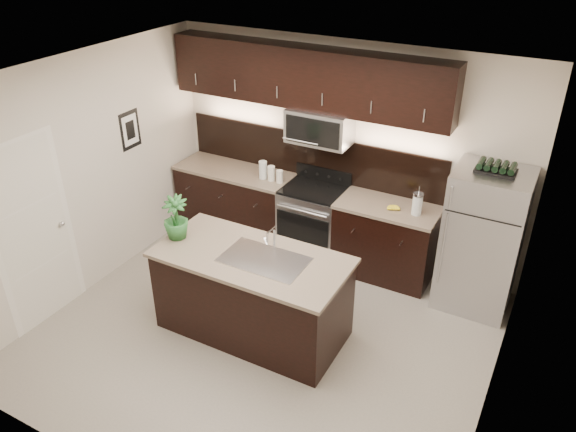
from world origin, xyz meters
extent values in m
plane|color=gray|center=(0.00, 0.00, 0.00)|extent=(4.50, 4.50, 0.00)
cube|color=beige|center=(0.00, 2.00, 1.35)|extent=(4.50, 0.02, 2.70)
cube|color=beige|center=(0.00, -2.00, 1.35)|extent=(4.50, 0.02, 2.70)
cube|color=beige|center=(-2.25, 0.00, 1.35)|extent=(0.02, 4.00, 2.70)
cube|color=beige|center=(2.25, 0.00, 1.35)|extent=(0.02, 4.00, 2.70)
cube|color=white|center=(0.00, 0.00, 2.70)|extent=(4.50, 4.00, 0.02)
cube|color=silver|center=(-2.23, -0.80, 1.01)|extent=(0.04, 0.80, 2.02)
sphere|color=silver|center=(-2.20, -0.48, 1.00)|extent=(0.06, 0.06, 0.06)
cube|color=black|center=(-2.24, 0.75, 1.65)|extent=(0.01, 0.32, 0.46)
cube|color=white|center=(-2.23, 0.75, 1.65)|extent=(0.00, 0.24, 0.36)
cube|color=black|center=(-1.42, 1.69, 0.45)|extent=(1.57, 0.62, 0.90)
cube|color=black|center=(0.71, 1.69, 0.45)|extent=(1.16, 0.62, 0.90)
cube|color=#B2B2B7|center=(-0.25, 1.69, 0.45)|extent=(0.76, 0.62, 0.90)
cube|color=black|center=(-0.25, 1.69, 0.92)|extent=(0.76, 0.60, 0.03)
cube|color=tan|center=(-1.42, 1.69, 0.92)|extent=(1.59, 0.65, 0.04)
cube|color=tan|center=(0.71, 1.69, 0.92)|extent=(1.18, 0.65, 0.04)
cube|color=black|center=(-0.46, 1.99, 1.22)|extent=(3.49, 0.02, 0.56)
cube|color=#B2B2B7|center=(-0.25, 1.80, 1.70)|extent=(0.76, 0.40, 0.40)
cube|color=black|center=(-0.46, 1.83, 2.25)|extent=(3.49, 0.33, 0.70)
cube|color=black|center=(-0.14, 0.03, 0.45)|extent=(1.90, 0.90, 0.90)
cube|color=tan|center=(-0.14, 0.03, 0.92)|extent=(1.96, 0.96, 0.04)
cube|color=silver|center=(0.01, 0.03, 0.95)|extent=(0.84, 0.50, 0.01)
cylinder|color=silver|center=(0.01, 0.24, 1.06)|extent=(0.03, 0.03, 0.24)
cylinder|color=silver|center=(0.01, 0.17, 1.21)|extent=(0.02, 0.14, 0.02)
cylinder|color=silver|center=(0.01, 0.10, 1.16)|extent=(0.02, 0.02, 0.10)
cube|color=#B2B2B7|center=(1.80, 1.63, 0.81)|extent=(0.78, 0.71, 1.63)
cube|color=black|center=(1.80, 1.63, 1.64)|extent=(0.40, 0.25, 0.03)
cylinder|color=black|center=(1.65, 1.63, 1.69)|extent=(0.07, 0.23, 0.07)
cylinder|color=black|center=(1.72, 1.63, 1.69)|extent=(0.07, 0.23, 0.07)
cylinder|color=black|center=(1.80, 1.63, 1.69)|extent=(0.07, 0.23, 0.07)
cylinder|color=black|center=(1.88, 1.63, 1.69)|extent=(0.07, 0.23, 0.07)
cylinder|color=black|center=(1.95, 1.63, 1.69)|extent=(0.07, 0.23, 0.07)
imported|color=#245B27|center=(-1.00, -0.03, 1.17)|extent=(0.34, 0.34, 0.47)
cylinder|color=silver|center=(-0.95, 1.64, 1.05)|extent=(0.10, 0.10, 0.23)
cylinder|color=silver|center=(-0.83, 1.63, 1.03)|extent=(0.09, 0.09, 0.19)
cylinder|color=silver|center=(-0.70, 1.63, 1.02)|extent=(0.09, 0.09, 0.16)
cylinder|color=silver|center=(1.05, 1.64, 1.05)|extent=(0.11, 0.11, 0.23)
cylinder|color=silver|center=(1.05, 1.64, 1.18)|extent=(0.12, 0.12, 0.02)
cylinder|color=silver|center=(1.05, 1.64, 1.24)|extent=(0.01, 0.01, 0.09)
ellipsoid|color=yellow|center=(0.75, 1.61, 0.96)|extent=(0.19, 0.17, 0.05)
camera|label=1|loc=(2.40, -3.91, 4.00)|focal=35.00mm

